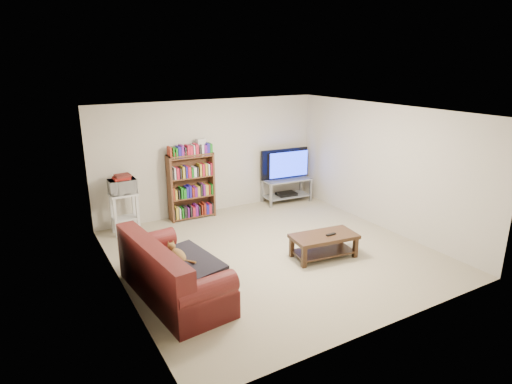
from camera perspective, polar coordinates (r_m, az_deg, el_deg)
floor at (r=7.43m, az=2.23°, el=-8.07°), size 5.00×5.00×0.00m
ceiling at (r=6.76m, az=2.47°, el=10.66°), size 5.00×5.00×0.00m
wall_back at (r=9.14m, az=-6.06°, el=4.66°), size 5.00×0.00×5.00m
wall_front at (r=5.18m, az=17.32°, el=-5.94°), size 5.00×0.00×5.00m
wall_left at (r=6.10m, az=-17.96°, el=-2.49°), size 0.00×5.00×5.00m
wall_right at (r=8.56m, az=16.68°, el=3.17°), size 0.00×5.00×5.00m
sofa at (r=6.12m, az=-11.49°, el=-11.08°), size 1.07×2.08×0.86m
blanket at (r=5.98m, az=-9.49°, el=-9.44°), size 0.95×1.13×0.18m
cat at (r=6.10m, az=-10.30°, el=-8.29°), size 0.27×0.57×0.16m
coffee_table at (r=7.25m, az=9.03°, el=-6.54°), size 1.15×0.68×0.40m
remote at (r=7.21m, az=9.96°, el=-5.59°), size 0.18×0.05×0.02m
tv_stand at (r=9.91m, az=4.09°, el=0.75°), size 1.14×0.58×0.55m
television at (r=9.77m, az=4.16°, el=3.69°), size 1.19×0.25×0.68m
dvd_player at (r=9.96m, az=4.07°, el=-0.25°), size 0.46×0.34×0.06m
bookshelf at (r=8.88m, az=-8.63°, el=0.88°), size 0.95×0.32×1.37m
shelf_clutter at (r=8.75m, az=-8.28°, el=5.81°), size 0.70×0.22×0.28m
microwave_stand at (r=8.42m, az=-17.14°, el=-2.01°), size 0.50×0.36×0.79m
microwave at (r=8.30m, az=-17.39°, el=0.72°), size 0.49×0.34×0.27m
game_boxes at (r=8.26m, az=-17.49°, el=1.78°), size 0.29×0.25×0.05m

